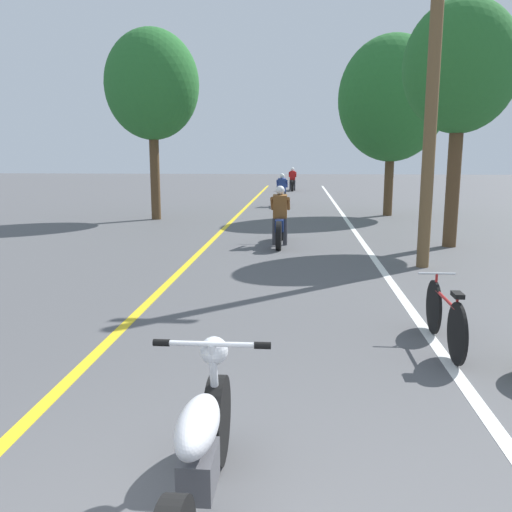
{
  "coord_description": "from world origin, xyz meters",
  "views": [
    {
      "loc": [
        0.54,
        -2.25,
        2.19
      ],
      "look_at": [
        -0.01,
        4.6,
        0.9
      ],
      "focal_mm": 38.0,
      "sensor_mm": 36.0,
      "label": 1
    }
  ],
  "objects_px": {
    "utility_pole": "(432,95)",
    "roadside_tree_left": "(152,85)",
    "roadside_tree_right_far": "(392,99)",
    "motorcycle_rider_mid": "(282,194)",
    "motorcycle_rider_lead": "(280,223)",
    "motorcycle_foreground": "(200,456)",
    "roadside_tree_right_near": "(461,68)",
    "motorcycle_rider_far": "(292,182)",
    "bicycle_parked": "(445,317)"
  },
  "relations": [
    {
      "from": "roadside_tree_left",
      "to": "motorcycle_foreground",
      "type": "distance_m",
      "value": 16.42
    },
    {
      "from": "bicycle_parked",
      "to": "motorcycle_rider_lead",
      "type": "bearing_deg",
      "value": 106.86
    },
    {
      "from": "motorcycle_foreground",
      "to": "motorcycle_rider_lead",
      "type": "relative_size",
      "value": 0.93
    },
    {
      "from": "motorcycle_foreground",
      "to": "roadside_tree_right_far",
      "type": "bearing_deg",
      "value": 77.55
    },
    {
      "from": "motorcycle_rider_lead",
      "to": "motorcycle_rider_mid",
      "type": "relative_size",
      "value": 1.04
    },
    {
      "from": "utility_pole",
      "to": "roadside_tree_left",
      "type": "bearing_deg",
      "value": 134.47
    },
    {
      "from": "roadside_tree_right_near",
      "to": "roadside_tree_right_far",
      "type": "distance_m",
      "value": 6.8
    },
    {
      "from": "utility_pole",
      "to": "roadside_tree_left",
      "type": "relative_size",
      "value": 1.02
    },
    {
      "from": "motorcycle_rider_mid",
      "to": "bicycle_parked",
      "type": "relative_size",
      "value": 1.25
    },
    {
      "from": "roadside_tree_right_near",
      "to": "motorcycle_rider_far",
      "type": "relative_size",
      "value": 2.8
    },
    {
      "from": "motorcycle_rider_lead",
      "to": "motorcycle_foreground",
      "type": "bearing_deg",
      "value": -90.57
    },
    {
      "from": "motorcycle_rider_lead",
      "to": "motorcycle_rider_far",
      "type": "bearing_deg",
      "value": 89.91
    },
    {
      "from": "roadside_tree_right_near",
      "to": "roadside_tree_right_far",
      "type": "bearing_deg",
      "value": 93.48
    },
    {
      "from": "utility_pole",
      "to": "motorcycle_rider_lead",
      "type": "xyz_separation_m",
      "value": [
        -2.92,
        2.45,
        -2.75
      ]
    },
    {
      "from": "motorcycle_foreground",
      "to": "motorcycle_rider_far",
      "type": "height_order",
      "value": "motorcycle_rider_far"
    },
    {
      "from": "motorcycle_foreground",
      "to": "motorcycle_rider_lead",
      "type": "height_order",
      "value": "motorcycle_rider_lead"
    },
    {
      "from": "utility_pole",
      "to": "bicycle_parked",
      "type": "bearing_deg",
      "value": -99.47
    },
    {
      "from": "utility_pole",
      "to": "roadside_tree_right_near",
      "type": "relative_size",
      "value": 1.13
    },
    {
      "from": "motorcycle_rider_far",
      "to": "utility_pole",
      "type": "bearing_deg",
      "value": -82.83
    },
    {
      "from": "motorcycle_rider_far",
      "to": "bicycle_parked",
      "type": "bearing_deg",
      "value": -85.61
    },
    {
      "from": "roadside_tree_right_near",
      "to": "roadside_tree_left",
      "type": "bearing_deg",
      "value": 149.77
    },
    {
      "from": "roadside_tree_right_far",
      "to": "motorcycle_rider_far",
      "type": "distance_m",
      "value": 14.54
    },
    {
      "from": "motorcycle_rider_mid",
      "to": "roadside_tree_left",
      "type": "bearing_deg",
      "value": -129.02
    },
    {
      "from": "roadside_tree_right_far",
      "to": "motorcycle_foreground",
      "type": "xyz_separation_m",
      "value": [
        -3.78,
        -17.14,
        -3.67
      ]
    },
    {
      "from": "utility_pole",
      "to": "roadside_tree_right_near",
      "type": "bearing_deg",
      "value": 64.88
    },
    {
      "from": "roadside_tree_right_far",
      "to": "motorcycle_rider_lead",
      "type": "relative_size",
      "value": 2.86
    },
    {
      "from": "motorcycle_rider_mid",
      "to": "utility_pole",
      "type": "bearing_deg",
      "value": -75.77
    },
    {
      "from": "motorcycle_foreground",
      "to": "motorcycle_rider_mid",
      "type": "distance_m",
      "value": 20.45
    },
    {
      "from": "motorcycle_rider_far",
      "to": "roadside_tree_left",
      "type": "bearing_deg",
      "value": -106.14
    },
    {
      "from": "motorcycle_rider_lead",
      "to": "motorcycle_rider_far",
      "type": "relative_size",
      "value": 1.09
    },
    {
      "from": "roadside_tree_right_near",
      "to": "motorcycle_foreground",
      "type": "xyz_separation_m",
      "value": [
        -4.2,
        -10.36,
        -3.69
      ]
    },
    {
      "from": "roadside_tree_right_near",
      "to": "bicycle_parked",
      "type": "height_order",
      "value": "roadside_tree_right_near"
    },
    {
      "from": "motorcycle_rider_mid",
      "to": "bicycle_parked",
      "type": "bearing_deg",
      "value": -81.99
    },
    {
      "from": "roadside_tree_right_far",
      "to": "motorcycle_rider_mid",
      "type": "height_order",
      "value": "roadside_tree_right_far"
    },
    {
      "from": "motorcycle_rider_far",
      "to": "bicycle_parked",
      "type": "relative_size",
      "value": 1.2
    },
    {
      "from": "roadside_tree_left",
      "to": "motorcycle_rider_lead",
      "type": "relative_size",
      "value": 2.83
    },
    {
      "from": "utility_pole",
      "to": "motorcycle_foreground",
      "type": "height_order",
      "value": "utility_pole"
    },
    {
      "from": "roadside_tree_right_near",
      "to": "motorcycle_rider_mid",
      "type": "bearing_deg",
      "value": 113.45
    },
    {
      "from": "roadside_tree_right_far",
      "to": "motorcycle_rider_lead",
      "type": "height_order",
      "value": "roadside_tree_right_far"
    },
    {
      "from": "roadside_tree_right_far",
      "to": "motorcycle_rider_mid",
      "type": "xyz_separation_m",
      "value": [
        -3.96,
        3.3,
        -3.59
      ]
    },
    {
      "from": "roadside_tree_right_far",
      "to": "bicycle_parked",
      "type": "xyz_separation_m",
      "value": [
        -1.54,
        -13.93,
        -3.75
      ]
    },
    {
      "from": "roadside_tree_right_near",
      "to": "bicycle_parked",
      "type": "bearing_deg",
      "value": -105.28
    },
    {
      "from": "roadside_tree_left",
      "to": "motorcycle_rider_far",
      "type": "xyz_separation_m",
      "value": [
        4.46,
        15.43,
        -3.89
      ]
    },
    {
      "from": "roadside_tree_left",
      "to": "bicycle_parked",
      "type": "distance_m",
      "value": 14.37
    },
    {
      "from": "roadside_tree_left",
      "to": "motorcycle_foreground",
      "type": "height_order",
      "value": "roadside_tree_left"
    },
    {
      "from": "motorcycle_foreground",
      "to": "motorcycle_rider_mid",
      "type": "xyz_separation_m",
      "value": [
        -0.18,
        20.45,
        0.09
      ]
    },
    {
      "from": "roadside_tree_right_near",
      "to": "motorcycle_rider_lead",
      "type": "bearing_deg",
      "value": -179.05
    },
    {
      "from": "motorcycle_rider_lead",
      "to": "bicycle_parked",
      "type": "distance_m",
      "value": 7.39
    },
    {
      "from": "roadside_tree_right_near",
      "to": "motorcycle_rider_lead",
      "type": "distance_m",
      "value": 5.44
    },
    {
      "from": "roadside_tree_right_far",
      "to": "motorcycle_rider_mid",
      "type": "bearing_deg",
      "value": 140.19
    }
  ]
}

